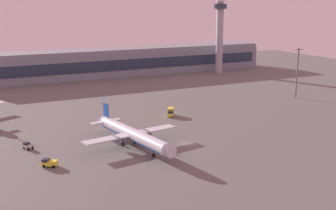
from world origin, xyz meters
name	(u,v)px	position (x,y,z in m)	size (l,w,h in m)	color
ground_plane	(188,144)	(0.00, 0.00, 0.00)	(416.00, 416.00, 0.00)	#605E5B
terminal_building	(127,61)	(31.54, 136.88, 8.09)	(182.93, 22.40, 16.40)	gray
control_tower	(220,29)	(87.14, 117.63, 27.57)	(8.00, 8.00, 48.38)	#A8A8B2
airplane_mid_apron	(132,134)	(-16.87, 5.46, 4.01)	(32.21, 41.20, 10.60)	silver
pushback_tug	(27,146)	(-46.76, 17.46, 1.07)	(3.02, 3.56, 2.05)	white
maintenance_van	(49,163)	(-43.54, -0.71, 1.18)	(4.56, 3.79, 2.25)	yellow
catering_truck	(171,112)	(10.58, 33.38, 1.58)	(4.69, 6.10, 3.05)	yellow
apron_light_central	(297,69)	(78.71, 37.59, 13.52)	(4.80, 0.90, 23.42)	slate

